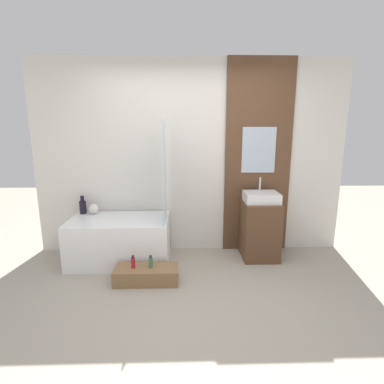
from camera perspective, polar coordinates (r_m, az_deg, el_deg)
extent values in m
plane|color=#A39989|center=(3.04, 0.48, -22.31)|extent=(12.00, 12.00, 0.00)
cube|color=silver|center=(4.10, -0.32, 6.43)|extent=(4.20, 0.06, 2.60)
cube|color=brown|center=(4.17, 12.44, 6.25)|extent=(0.89, 0.03, 2.60)
cube|color=#ADBCCC|center=(4.14, 12.59, 7.80)|extent=(0.45, 0.01, 0.61)
cube|color=white|center=(4.03, -13.54, -8.91)|extent=(1.25, 0.71, 0.58)
cube|color=silver|center=(3.93, -13.75, -5.06)|extent=(0.98, 0.50, 0.01)
cube|color=silver|center=(3.65, -5.25, 3.95)|extent=(0.01, 0.54, 1.24)
cube|color=olive|center=(3.55, -8.69, -15.28)|extent=(0.71, 0.30, 0.17)
cube|color=brown|center=(4.11, 12.75, -7.01)|extent=(0.46, 0.50, 0.76)
cube|color=white|center=(3.99, 13.06, -0.98)|extent=(0.44, 0.36, 0.13)
cylinder|color=silver|center=(4.05, 12.82, 1.48)|extent=(0.02, 0.02, 0.18)
cylinder|color=black|center=(4.29, -20.07, -2.75)|extent=(0.09, 0.09, 0.17)
cylinder|color=black|center=(4.26, -20.19, -1.18)|extent=(0.05, 0.05, 0.07)
sphere|color=silver|center=(4.23, -18.22, -3.08)|extent=(0.13, 0.13, 0.13)
cylinder|color=#B21928|center=(3.51, -11.15, -13.06)|extent=(0.04, 0.04, 0.12)
cylinder|color=black|center=(3.47, -11.20, -11.96)|extent=(0.03, 0.03, 0.03)
cylinder|color=#38704C|center=(3.48, -7.87, -13.16)|extent=(0.04, 0.04, 0.12)
cylinder|color=black|center=(3.45, -7.91, -12.07)|extent=(0.03, 0.03, 0.03)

